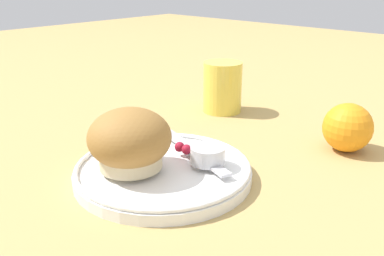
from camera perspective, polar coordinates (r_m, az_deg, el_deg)
The scene contains 8 objects.
ground_plane at distance 0.56m, azimuth -5.55°, elevation -6.37°, with size 3.00×3.00×0.00m, color tan.
plate at distance 0.54m, azimuth -3.88°, elevation -5.73°, with size 0.22×0.22×0.02m.
muffin at distance 0.52m, azimuth -8.29°, elevation -1.73°, with size 0.10×0.10×0.07m.
cream_ramekin at distance 0.54m, azimuth 2.12°, elevation -3.48°, with size 0.04×0.04×0.02m.
berry_pair at distance 0.57m, azimuth -1.20°, elevation -2.71°, with size 0.03×0.01×0.01m.
butter_knife at distance 0.58m, azimuth -0.24°, elevation -2.77°, with size 0.18×0.07×0.00m.
orange_fruit at distance 0.65m, azimuth 20.04°, elevation 0.06°, with size 0.07×0.07×0.07m.
juice_glass at distance 0.79m, azimuth 4.08°, elevation 5.47°, with size 0.07×0.07×0.09m.
Camera 1 is at (0.37, -0.33, 0.25)m, focal length 40.00 mm.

